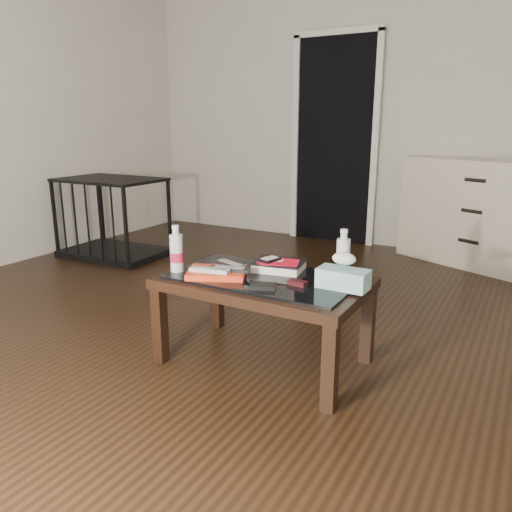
{
  "coord_description": "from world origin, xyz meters",
  "views": [
    {
      "loc": [
        1.43,
        -2.36,
        1.2
      ],
      "look_at": [
        0.25,
        -0.27,
        0.55
      ],
      "focal_mm": 35.0,
      "sensor_mm": 36.0,
      "label": 1
    }
  ],
  "objects_px": {
    "textbook": "(279,266)",
    "water_bottle_right": "(343,253)",
    "dresser": "(476,212)",
    "pet_crate": "(114,231)",
    "coffee_table": "(264,288)",
    "tissue_box": "(343,279)",
    "water_bottle_left": "(176,248)"
  },
  "relations": [
    {
      "from": "coffee_table",
      "to": "tissue_box",
      "type": "xyz_separation_m",
      "value": [
        0.4,
        0.02,
        0.11
      ]
    },
    {
      "from": "dresser",
      "to": "water_bottle_right",
      "type": "distance_m",
      "value": 2.37
    },
    {
      "from": "textbook",
      "to": "coffee_table",
      "type": "bearing_deg",
      "value": -107.12
    },
    {
      "from": "coffee_table",
      "to": "textbook",
      "type": "bearing_deg",
      "value": 82.51
    },
    {
      "from": "dresser",
      "to": "tissue_box",
      "type": "relative_size",
      "value": 5.65
    },
    {
      "from": "water_bottle_left",
      "to": "coffee_table",
      "type": "bearing_deg",
      "value": 18.35
    },
    {
      "from": "tissue_box",
      "to": "water_bottle_right",
      "type": "bearing_deg",
      "value": 112.29
    },
    {
      "from": "coffee_table",
      "to": "dresser",
      "type": "bearing_deg",
      "value": 74.83
    },
    {
      "from": "coffee_table",
      "to": "water_bottle_left",
      "type": "xyz_separation_m",
      "value": [
        -0.43,
        -0.14,
        0.18
      ]
    },
    {
      "from": "pet_crate",
      "to": "tissue_box",
      "type": "relative_size",
      "value": 4.05
    },
    {
      "from": "textbook",
      "to": "water_bottle_right",
      "type": "relative_size",
      "value": 1.05
    },
    {
      "from": "coffee_table",
      "to": "water_bottle_right",
      "type": "relative_size",
      "value": 4.2
    },
    {
      "from": "coffee_table",
      "to": "tissue_box",
      "type": "height_order",
      "value": "tissue_box"
    },
    {
      "from": "dresser",
      "to": "pet_crate",
      "type": "distance_m",
      "value": 3.2
    },
    {
      "from": "coffee_table",
      "to": "pet_crate",
      "type": "distance_m",
      "value": 2.5
    },
    {
      "from": "tissue_box",
      "to": "pet_crate",
      "type": "bearing_deg",
      "value": 157.52
    },
    {
      "from": "water_bottle_right",
      "to": "water_bottle_left",
      "type": "bearing_deg",
      "value": -156.99
    },
    {
      "from": "pet_crate",
      "to": "tissue_box",
      "type": "xyz_separation_m",
      "value": [
        2.61,
        -1.15,
        0.28
      ]
    },
    {
      "from": "textbook",
      "to": "water_bottle_left",
      "type": "height_order",
      "value": "water_bottle_left"
    },
    {
      "from": "dresser",
      "to": "pet_crate",
      "type": "height_order",
      "value": "dresser"
    },
    {
      "from": "dresser",
      "to": "tissue_box",
      "type": "bearing_deg",
      "value": -72.22
    },
    {
      "from": "dresser",
      "to": "tissue_box",
      "type": "xyz_separation_m",
      "value": [
        -0.28,
        -2.5,
        0.06
      ]
    },
    {
      "from": "pet_crate",
      "to": "water_bottle_right",
      "type": "xyz_separation_m",
      "value": [
        2.55,
        -0.99,
        0.35
      ]
    },
    {
      "from": "textbook",
      "to": "water_bottle_right",
      "type": "bearing_deg",
      "value": 0.02
    },
    {
      "from": "coffee_table",
      "to": "pet_crate",
      "type": "height_order",
      "value": "pet_crate"
    },
    {
      "from": "textbook",
      "to": "water_bottle_right",
      "type": "distance_m",
      "value": 0.34
    },
    {
      "from": "water_bottle_left",
      "to": "water_bottle_right",
      "type": "distance_m",
      "value": 0.83
    },
    {
      "from": "dresser",
      "to": "water_bottle_right",
      "type": "relative_size",
      "value": 5.46
    },
    {
      "from": "textbook",
      "to": "tissue_box",
      "type": "xyz_separation_m",
      "value": [
        0.38,
        -0.11,
        0.02
      ]
    },
    {
      "from": "pet_crate",
      "to": "tissue_box",
      "type": "distance_m",
      "value": 2.86
    },
    {
      "from": "coffee_table",
      "to": "water_bottle_right",
      "type": "bearing_deg",
      "value": 28.46
    },
    {
      "from": "coffee_table",
      "to": "dresser",
      "type": "relative_size",
      "value": 0.77
    }
  ]
}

